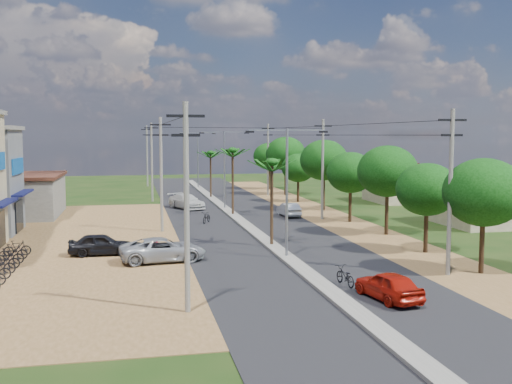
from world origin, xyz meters
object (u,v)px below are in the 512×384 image
(moto_rider_east, at_px, (345,277))
(roadside_sign, at_px, (154,250))
(car_parked_silver, at_px, (163,250))
(car_parked_dark, at_px, (101,245))
(car_red_near, at_px, (388,286))
(car_white_far, at_px, (187,202))
(car_silver_mid, at_px, (289,210))

(moto_rider_east, bearing_deg, roadside_sign, -51.94)
(car_parked_silver, relative_size, roadside_sign, 4.61)
(car_parked_dark, bearing_deg, car_red_near, -134.00)
(roadside_sign, bearing_deg, car_red_near, -25.87)
(car_parked_silver, height_order, roadside_sign, car_parked_silver)
(car_white_far, bearing_deg, roadside_sign, -124.28)
(car_red_near, relative_size, moto_rider_east, 2.15)
(moto_rider_east, bearing_deg, car_parked_silver, -48.78)
(car_red_near, bearing_deg, moto_rider_east, -80.67)
(car_white_far, xyz_separation_m, moto_rider_east, (4.99, -33.27, -0.26))
(car_white_far, height_order, roadside_sign, car_white_far)
(car_white_far, bearing_deg, moto_rider_east, -105.88)
(car_parked_dark, relative_size, moto_rider_east, 2.20)
(roadside_sign, bearing_deg, car_silver_mid, 75.15)
(car_silver_mid, bearing_deg, car_parked_dark, 40.45)
(car_silver_mid, height_order, car_parked_dark, car_parked_dark)
(car_parked_dark, distance_m, roadside_sign, 3.52)
(car_silver_mid, xyz_separation_m, car_parked_dark, (-16.24, -14.94, 0.05))
(car_silver_mid, bearing_deg, moto_rider_east, 79.33)
(car_white_far, bearing_deg, car_parked_silver, -122.66)
(car_red_near, distance_m, car_parked_silver, 14.40)
(moto_rider_east, xyz_separation_m, roadside_sign, (-9.20, 9.07, 0.00))
(car_red_near, relative_size, car_white_far, 0.77)
(car_white_far, bearing_deg, car_silver_mid, -66.31)
(car_parked_silver, distance_m, car_parked_dark, 4.65)
(car_silver_mid, bearing_deg, roadside_sign, 49.28)
(car_parked_silver, relative_size, moto_rider_east, 2.82)
(car_white_far, height_order, car_parked_silver, car_white_far)
(car_red_near, distance_m, car_parked_dark, 18.98)
(car_parked_dark, bearing_deg, car_parked_silver, -125.63)
(car_parked_silver, bearing_deg, car_white_far, -15.46)
(car_parked_silver, bearing_deg, car_red_near, -144.71)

